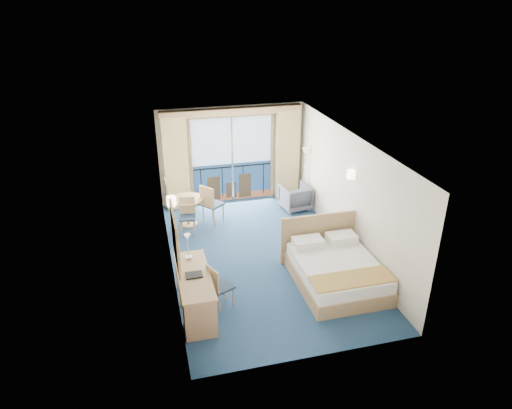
{
  "coord_description": "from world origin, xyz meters",
  "views": [
    {
      "loc": [
        -2.32,
        -8.55,
        5.41
      ],
      "look_at": [
        -0.09,
        0.2,
        1.2
      ],
      "focal_mm": 32.0,
      "sensor_mm": 36.0,
      "label": 1
    }
  ],
  "objects_px": {
    "floor_lamp": "(305,162)",
    "desk": "(198,306)",
    "nightstand": "(335,235)",
    "armchair": "(295,197)",
    "round_table": "(187,205)",
    "table_chair_a": "(210,202)",
    "table_chair_b": "(187,213)",
    "desk_chair": "(218,285)",
    "bed": "(336,269)"
  },
  "relations": [
    {
      "from": "desk",
      "to": "table_chair_a",
      "type": "height_order",
      "value": "table_chair_a"
    },
    {
      "from": "armchair",
      "to": "round_table",
      "type": "xyz_separation_m",
      "value": [
        -2.95,
        -0.23,
        0.21
      ]
    },
    {
      "from": "nightstand",
      "to": "armchair",
      "type": "height_order",
      "value": "armchair"
    },
    {
      "from": "bed",
      "to": "armchair",
      "type": "relative_size",
      "value": 2.76
    },
    {
      "from": "bed",
      "to": "desk",
      "type": "relative_size",
      "value": 1.22
    },
    {
      "from": "bed",
      "to": "desk",
      "type": "distance_m",
      "value": 2.96
    },
    {
      "from": "nightstand",
      "to": "floor_lamp",
      "type": "relative_size",
      "value": 0.37
    },
    {
      "from": "table_chair_a",
      "to": "table_chair_b",
      "type": "relative_size",
      "value": 1.16
    },
    {
      "from": "bed",
      "to": "floor_lamp",
      "type": "bearing_deg",
      "value": 79.69
    },
    {
      "from": "desk",
      "to": "table_chair_a",
      "type": "bearing_deg",
      "value": 77.81
    },
    {
      "from": "bed",
      "to": "armchair",
      "type": "bearing_deg",
      "value": 84.52
    },
    {
      "from": "bed",
      "to": "armchair",
      "type": "distance_m",
      "value": 3.57
    },
    {
      "from": "floor_lamp",
      "to": "table_chair_a",
      "type": "height_order",
      "value": "floor_lamp"
    },
    {
      "from": "nightstand",
      "to": "floor_lamp",
      "type": "bearing_deg",
      "value": 87.06
    },
    {
      "from": "round_table",
      "to": "table_chair_a",
      "type": "xyz_separation_m",
      "value": [
        0.57,
        -0.07,
        0.04
      ]
    },
    {
      "from": "table_chair_a",
      "to": "floor_lamp",
      "type": "bearing_deg",
      "value": -117.67
    },
    {
      "from": "bed",
      "to": "round_table",
      "type": "xyz_separation_m",
      "value": [
        -2.61,
        3.33,
        0.25
      ]
    },
    {
      "from": "floor_lamp",
      "to": "desk_chair",
      "type": "height_order",
      "value": "floor_lamp"
    },
    {
      "from": "desk_chair",
      "to": "floor_lamp",
      "type": "bearing_deg",
      "value": -61.75
    },
    {
      "from": "floor_lamp",
      "to": "desk",
      "type": "relative_size",
      "value": 0.95
    },
    {
      "from": "desk_chair",
      "to": "nightstand",
      "type": "bearing_deg",
      "value": -86.54
    },
    {
      "from": "nightstand",
      "to": "armchair",
      "type": "distance_m",
      "value": 2.21
    },
    {
      "from": "table_chair_a",
      "to": "table_chair_b",
      "type": "distance_m",
      "value": 0.7
    },
    {
      "from": "bed",
      "to": "table_chair_b",
      "type": "distance_m",
      "value": 3.97
    },
    {
      "from": "nightstand",
      "to": "table_chair_b",
      "type": "xyz_separation_m",
      "value": [
        -3.23,
        1.59,
        0.21
      ]
    },
    {
      "from": "nightstand",
      "to": "desk",
      "type": "xyz_separation_m",
      "value": [
        -3.45,
        -2.02,
        0.14
      ]
    },
    {
      "from": "desk_chair",
      "to": "table_chair_b",
      "type": "distance_m",
      "value": 3.16
    },
    {
      "from": "nightstand",
      "to": "desk",
      "type": "bearing_deg",
      "value": -149.69
    },
    {
      "from": "armchair",
      "to": "desk",
      "type": "xyz_separation_m",
      "value": [
        -3.22,
        -4.22,
        0.1
      ]
    },
    {
      "from": "armchair",
      "to": "desk_chair",
      "type": "distance_m",
      "value": 4.69
    },
    {
      "from": "desk_chair",
      "to": "table_chair_a",
      "type": "height_order",
      "value": "table_chair_a"
    },
    {
      "from": "desk",
      "to": "desk_chair",
      "type": "relative_size",
      "value": 1.9
    },
    {
      "from": "armchair",
      "to": "nightstand",
      "type": "bearing_deg",
      "value": 87.72
    },
    {
      "from": "armchair",
      "to": "desk",
      "type": "relative_size",
      "value": 0.44
    },
    {
      "from": "floor_lamp",
      "to": "table_chair_a",
      "type": "distance_m",
      "value": 2.87
    },
    {
      "from": "desk_chair",
      "to": "round_table",
      "type": "distance_m",
      "value": 3.54
    },
    {
      "from": "nightstand",
      "to": "desk_chair",
      "type": "bearing_deg",
      "value": -152.68
    },
    {
      "from": "floor_lamp",
      "to": "desk",
      "type": "distance_m",
      "value": 5.81
    },
    {
      "from": "armchair",
      "to": "round_table",
      "type": "height_order",
      "value": "round_table"
    },
    {
      "from": "armchair",
      "to": "table_chair_a",
      "type": "xyz_separation_m",
      "value": [
        -2.37,
        -0.3,
        0.25
      ]
    },
    {
      "from": "nightstand",
      "to": "desk",
      "type": "relative_size",
      "value": 0.35
    },
    {
      "from": "nightstand",
      "to": "table_chair_b",
      "type": "height_order",
      "value": "table_chair_b"
    },
    {
      "from": "armchair",
      "to": "round_table",
      "type": "bearing_deg",
      "value": -3.88
    },
    {
      "from": "bed",
      "to": "nightstand",
      "type": "relative_size",
      "value": 3.48
    },
    {
      "from": "nightstand",
      "to": "table_chair_b",
      "type": "distance_m",
      "value": 3.6
    },
    {
      "from": "nightstand",
      "to": "round_table",
      "type": "relative_size",
      "value": 0.74
    },
    {
      "from": "armchair",
      "to": "desk_chair",
      "type": "xyz_separation_m",
      "value": [
        -2.79,
        -3.76,
        0.16
      ]
    },
    {
      "from": "floor_lamp",
      "to": "round_table",
      "type": "bearing_deg",
      "value": -171.18
    },
    {
      "from": "desk",
      "to": "table_chair_b",
      "type": "bearing_deg",
      "value": 86.45
    },
    {
      "from": "desk",
      "to": "table_chair_a",
      "type": "distance_m",
      "value": 4.01
    }
  ]
}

